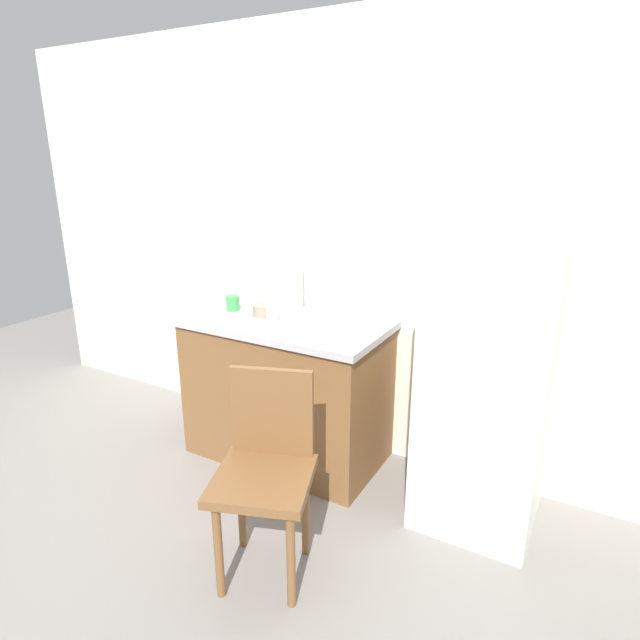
# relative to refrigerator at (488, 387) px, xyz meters

# --- Properties ---
(ground_plane) EXTENTS (8.00, 8.00, 0.00)m
(ground_plane) POSITION_rel_refrigerator_xyz_m (-1.07, -0.65, -0.70)
(ground_plane) COLOR gray
(back_wall) EXTENTS (4.80, 0.10, 2.47)m
(back_wall) POSITION_rel_refrigerator_xyz_m (-1.07, 0.35, 0.54)
(back_wall) COLOR silver
(back_wall) RESTS_ON ground_plane
(cabinet_base) EXTENTS (1.12, 0.60, 0.82)m
(cabinet_base) POSITION_rel_refrigerator_xyz_m (-1.14, -0.00, -0.29)
(cabinet_base) COLOR brown
(cabinet_base) RESTS_ON ground_plane
(countertop) EXTENTS (1.16, 0.64, 0.04)m
(countertop) POSITION_rel_refrigerator_xyz_m (-1.14, -0.00, 0.14)
(countertop) COLOR #B7B7BC
(countertop) RESTS_ON cabinet_base
(faucet) EXTENTS (0.02, 0.02, 0.25)m
(faucet) POSITION_rel_refrigerator_xyz_m (-1.19, 0.25, 0.28)
(faucet) COLOR #B7B7BC
(faucet) RESTS_ON countertop
(refrigerator) EXTENTS (0.55, 0.60, 1.40)m
(refrigerator) POSITION_rel_refrigerator_xyz_m (0.00, 0.00, 0.00)
(refrigerator) COLOR silver
(refrigerator) RESTS_ON ground_plane
(chair) EXTENTS (0.51, 0.51, 0.89)m
(chair) POSITION_rel_refrigerator_xyz_m (-0.72, -0.81, -0.20)
(chair) COLOR brown
(chair) RESTS_ON ground_plane
(dish_tray) EXTENTS (0.28, 0.20, 0.05)m
(dish_tray) POSITION_rel_refrigerator_xyz_m (-0.88, 0.05, 0.18)
(dish_tray) COLOR white
(dish_tray) RESTS_ON countertop
(terracotta_bowl) EXTENTS (0.14, 0.14, 0.06)m
(terracotta_bowl) POSITION_rel_refrigerator_xyz_m (-1.29, 0.00, 0.19)
(terracotta_bowl) COLOR gray
(terracotta_bowl) RESTS_ON countertop
(cup_white) EXTENTS (0.07, 0.07, 0.10)m
(cup_white) POSITION_rel_refrigerator_xyz_m (-1.19, -0.07, 0.21)
(cup_white) COLOR white
(cup_white) RESTS_ON countertop
(cup_green) EXTENTS (0.08, 0.08, 0.09)m
(cup_green) POSITION_rel_refrigerator_xyz_m (-1.52, 0.00, 0.20)
(cup_green) COLOR green
(cup_green) RESTS_ON countertop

